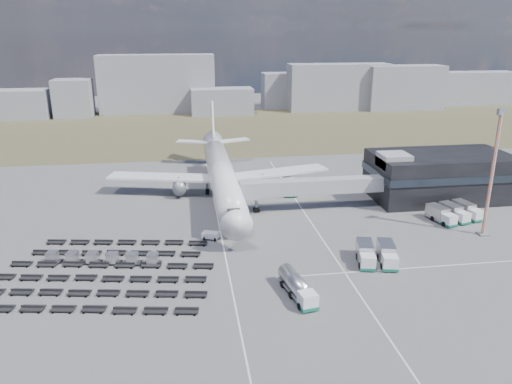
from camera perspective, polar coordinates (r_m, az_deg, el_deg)
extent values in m
plane|color=#565659|center=(83.97, -2.12, -7.44)|extent=(420.00, 420.00, 0.00)
cube|color=#454529|center=(188.89, -5.83, 7.17)|extent=(420.00, 90.00, 0.01)
cube|color=silver|center=(88.31, -3.78, -6.10)|extent=(0.25, 110.00, 0.01)
cube|color=silver|center=(91.30, 7.60, -5.38)|extent=(0.25, 110.00, 0.01)
cube|color=silver|center=(83.27, 16.08, -8.44)|extent=(40.00, 0.25, 0.01)
cube|color=black|center=(118.14, 20.28, 1.74)|extent=(30.00, 16.00, 10.00)
cube|color=#262D38|center=(117.82, 20.34, 2.30)|extent=(30.40, 16.40, 1.60)
cube|color=#939399|center=(110.00, 15.50, 3.49)|extent=(6.00, 6.00, 3.00)
cube|color=#939399|center=(104.01, 6.54, 0.67)|extent=(29.80, 3.00, 3.00)
cube|color=#939399|center=(101.02, -0.76, 0.25)|extent=(4.00, 3.60, 3.40)
cylinder|color=slate|center=(102.51, 0.04, -0.98)|extent=(0.70, 0.70, 5.10)
cylinder|color=black|center=(103.23, 0.04, -2.07)|extent=(1.40, 0.90, 1.40)
cylinder|color=white|center=(110.00, -3.88, 1.85)|extent=(5.60, 48.00, 5.60)
cone|color=white|center=(85.02, -2.42, -3.20)|extent=(5.60, 5.00, 5.60)
cone|color=white|center=(136.83, -4.84, 5.49)|extent=(5.60, 8.00, 5.60)
cube|color=black|center=(86.59, -2.57, -2.22)|extent=(2.20, 2.00, 0.80)
cube|color=white|center=(114.96, -10.54, 1.69)|extent=(25.59, 11.38, 0.50)
cube|color=white|center=(116.73, 2.31, 2.25)|extent=(25.59, 11.38, 0.50)
cylinder|color=slate|center=(113.44, -8.76, 0.66)|extent=(3.00, 5.00, 3.00)
cylinder|color=slate|center=(114.76, 0.76, 1.09)|extent=(3.00, 5.00, 3.00)
cube|color=white|center=(138.48, -7.19, 5.73)|extent=(9.49, 5.63, 0.35)
cube|color=white|center=(139.11, -2.63, 5.92)|extent=(9.49, 5.63, 0.35)
cube|color=white|center=(138.61, -4.99, 8.06)|extent=(0.50, 9.06, 11.45)
cylinder|color=slate|center=(91.62, -2.75, -4.30)|extent=(0.50, 0.50, 2.50)
cylinder|color=slate|center=(114.83, -5.59, 0.41)|extent=(0.60, 0.60, 2.50)
cylinder|color=slate|center=(115.27, -2.41, 0.55)|extent=(0.60, 0.60, 2.50)
cylinder|color=black|center=(91.91, -2.75, -4.73)|extent=(0.50, 1.20, 1.20)
cube|color=gray|center=(230.16, -25.01, 9.08)|extent=(20.37, 12.00, 11.84)
cube|color=gray|center=(226.63, -20.16, 10.03)|extent=(15.25, 12.00, 15.57)
cube|color=gray|center=(228.44, -11.23, 12.03)|extent=(49.98, 12.00, 24.93)
cube|color=gray|center=(221.02, -3.90, 10.32)|extent=(26.71, 12.00, 11.08)
cube|color=gray|center=(239.49, 4.03, 11.53)|extent=(26.89, 12.00, 15.97)
cube|color=gray|center=(234.31, 9.39, 11.75)|extent=(45.75, 12.00, 20.59)
cube|color=gray|center=(242.15, 16.58, 11.36)|extent=(35.08, 12.00, 19.77)
cube|color=gray|center=(268.82, 22.65, 10.90)|extent=(49.57, 12.00, 15.54)
cube|color=white|center=(69.39, 5.94, -12.20)|extent=(2.67, 2.67, 2.20)
cube|color=#12654D|center=(69.83, 5.92, -12.81)|extent=(2.78, 2.78, 0.48)
cylinder|color=#B5B5BA|center=(72.89, 4.42, -10.15)|extent=(3.63, 7.48, 2.39)
cube|color=slate|center=(73.42, 4.40, -10.91)|extent=(3.54, 7.47, 0.33)
cylinder|color=black|center=(72.39, 4.84, -11.59)|extent=(2.63, 1.48, 1.05)
cube|color=white|center=(90.67, -5.21, -5.00)|extent=(3.30, 2.58, 1.35)
cube|color=white|center=(114.43, 3.83, 0.66)|extent=(3.20, 6.78, 3.07)
cube|color=#12654D|center=(114.82, 3.81, 0.06)|extent=(3.32, 6.89, 0.49)
cube|color=white|center=(81.27, 12.63, -7.79)|extent=(2.77, 2.69, 2.24)
cube|color=#12654D|center=(81.65, 12.59, -8.34)|extent=(2.89, 2.81, 0.46)
cube|color=#B5B5BA|center=(84.28, 12.31, -6.47)|extent=(3.38, 5.10, 2.65)
cube|color=white|center=(81.89, 15.05, -7.78)|extent=(2.77, 2.69, 2.24)
cube|color=#12654D|center=(82.27, 15.00, -8.33)|extent=(2.89, 2.81, 0.46)
cube|color=#B5B5BA|center=(84.88, 14.63, -6.48)|extent=(3.38, 5.10, 2.65)
cube|color=white|center=(102.78, 21.23, -3.00)|extent=(2.68, 2.61, 2.14)
cube|color=#12654D|center=(103.07, 21.18, -3.43)|extent=(2.80, 2.73, 0.44)
cube|color=#B5B5BA|center=(104.96, 20.01, -2.19)|extent=(3.33, 4.90, 2.53)
cube|color=white|center=(104.99, 22.56, -2.72)|extent=(2.68, 2.61, 2.14)
cube|color=#12654D|center=(105.27, 22.50, -3.14)|extent=(2.80, 2.73, 0.44)
cube|color=#B5B5BA|center=(107.12, 21.34, -1.93)|extent=(3.33, 4.90, 2.53)
cube|color=white|center=(107.26, 23.83, -2.45)|extent=(2.68, 2.61, 2.14)
cube|color=#12654D|center=(107.54, 23.78, -2.86)|extent=(2.80, 2.73, 0.44)
cube|color=#B5B5BA|center=(109.35, 22.61, -1.69)|extent=(3.33, 4.90, 2.53)
cube|color=black|center=(88.28, -22.18, -7.32)|extent=(2.93, 2.11, 0.18)
cube|color=#B5B5BA|center=(87.93, -22.25, -6.81)|extent=(1.92, 1.92, 1.54)
cube|color=black|center=(86.99, -20.19, -7.46)|extent=(2.93, 2.11, 0.18)
cube|color=#B5B5BA|center=(86.63, -20.26, -6.94)|extent=(1.92, 1.92, 1.54)
cube|color=black|center=(85.81, -18.15, -7.59)|extent=(2.93, 2.11, 0.18)
cube|color=#B5B5BA|center=(85.45, -18.21, -7.06)|extent=(1.92, 1.92, 1.54)
cube|color=black|center=(84.74, -16.05, -7.72)|extent=(2.93, 2.11, 0.18)
cube|color=#B5B5BA|center=(84.37, -16.10, -7.18)|extent=(1.92, 1.92, 1.54)
cube|color=black|center=(83.78, -13.90, -7.83)|extent=(2.93, 2.11, 0.18)
cube|color=#B5B5BA|center=(83.41, -13.94, -7.30)|extent=(1.92, 1.92, 1.54)
cube|color=black|center=(82.95, -11.70, -7.94)|extent=(2.93, 2.11, 0.18)
cube|color=#B5B5BA|center=(82.57, -11.74, -7.40)|extent=(1.92, 1.92, 1.54)
cube|color=black|center=(73.20, -19.62, -12.44)|extent=(33.36, 7.20, 0.76)
cube|color=black|center=(76.75, -18.48, -10.79)|extent=(33.36, 7.20, 0.76)
cube|color=black|center=(80.39, -17.45, -9.29)|extent=(33.36, 7.20, 0.76)
cube|color=black|center=(84.11, -16.52, -7.92)|extent=(33.36, 7.20, 0.76)
cube|color=black|center=(87.89, -15.67, -6.66)|extent=(29.23, 6.50, 0.76)
cube|color=black|center=(91.72, -14.90, -5.50)|extent=(29.23, 6.50, 0.76)
cylinder|color=#B53F1C|center=(98.02, 25.33, 1.65)|extent=(0.63, 0.63, 22.58)
cube|color=slate|center=(95.68, 26.28, 8.28)|extent=(2.19, 1.40, 1.08)
cube|color=#565659|center=(101.48, 24.48, -4.39)|extent=(1.81, 1.81, 0.27)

